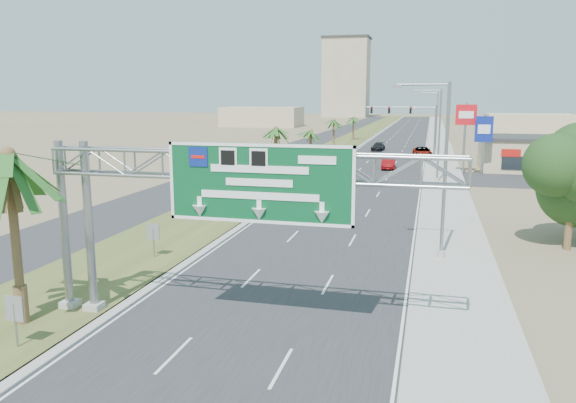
{
  "coord_description": "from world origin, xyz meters",
  "views": [
    {
      "loc": [
        6.63,
        -10.29,
        9.19
      ],
      "look_at": [
        0.07,
        15.56,
        4.2
      ],
      "focal_mm": 35.0,
      "sensor_mm": 36.0,
      "label": 1
    }
  ],
  "objects_px": {
    "car_left_lane": "(315,177)",
    "car_far": "(378,147)",
    "palm_near": "(8,156)",
    "sign_gantry": "(224,179)",
    "pole_sign_red_near": "(466,119)",
    "pole_sign_red_far": "(465,120)",
    "signal_mast": "(421,128)",
    "car_mid_lane": "(389,163)",
    "pole_sign_blue": "(484,131)",
    "car_right_lane": "(422,152)",
    "store_building": "(556,155)"
  },
  "relations": [
    {
      "from": "sign_gantry",
      "to": "signal_mast",
      "type": "bearing_deg",
      "value": 84.26
    },
    {
      "from": "car_mid_lane",
      "to": "car_far",
      "type": "xyz_separation_m",
      "value": [
        -3.6,
        24.75,
        -0.14
      ]
    },
    {
      "from": "palm_near",
      "to": "pole_sign_red_far",
      "type": "xyz_separation_m",
      "value": [
        20.37,
        64.38,
        -0.94
      ]
    },
    {
      "from": "car_left_lane",
      "to": "car_mid_lane",
      "type": "xyz_separation_m",
      "value": [
        6.5,
        15.49,
        -0.03
      ]
    },
    {
      "from": "palm_near",
      "to": "car_left_lane",
      "type": "xyz_separation_m",
      "value": [
        4.2,
        39.21,
        -6.1
      ]
    },
    {
      "from": "car_left_lane",
      "to": "pole_sign_red_near",
      "type": "height_order",
      "value": "pole_sign_red_near"
    },
    {
      "from": "car_right_lane",
      "to": "pole_sign_blue",
      "type": "distance_m",
      "value": 20.21
    },
    {
      "from": "car_left_lane",
      "to": "pole_sign_red_far",
      "type": "height_order",
      "value": "pole_sign_red_far"
    },
    {
      "from": "car_far",
      "to": "pole_sign_blue",
      "type": "height_order",
      "value": "pole_sign_blue"
    },
    {
      "from": "store_building",
      "to": "car_right_lane",
      "type": "distance_m",
      "value": 20.17
    },
    {
      "from": "signal_mast",
      "to": "car_mid_lane",
      "type": "distance_m",
      "value": 10.76
    },
    {
      "from": "car_far",
      "to": "signal_mast",
      "type": "bearing_deg",
      "value": -59.21
    },
    {
      "from": "car_right_lane",
      "to": "pole_sign_red_far",
      "type": "bearing_deg",
      "value": -47.11
    },
    {
      "from": "sign_gantry",
      "to": "store_building",
      "type": "bearing_deg",
      "value": 67.64
    },
    {
      "from": "car_far",
      "to": "pole_sign_red_far",
      "type": "bearing_deg",
      "value": -43.02
    },
    {
      "from": "signal_mast",
      "to": "pole_sign_blue",
      "type": "relative_size",
      "value": 1.43
    },
    {
      "from": "car_left_lane",
      "to": "pole_sign_blue",
      "type": "xyz_separation_m",
      "value": [
        17.62,
        11.94,
        4.38
      ]
    },
    {
      "from": "signal_mast",
      "to": "pole_sign_blue",
      "type": "distance_m",
      "value": 14.83
    },
    {
      "from": "car_left_lane",
      "to": "car_far",
      "type": "distance_m",
      "value": 40.34
    },
    {
      "from": "store_building",
      "to": "car_mid_lane",
      "type": "xyz_separation_m",
      "value": [
        -20.5,
        -3.3,
        -1.19
      ]
    },
    {
      "from": "car_mid_lane",
      "to": "pole_sign_red_far",
      "type": "relative_size",
      "value": 0.64
    },
    {
      "from": "car_far",
      "to": "store_building",
      "type": "bearing_deg",
      "value": -36.06
    },
    {
      "from": "sign_gantry",
      "to": "pole_sign_red_far",
      "type": "height_order",
      "value": "pole_sign_red_far"
    },
    {
      "from": "palm_near",
      "to": "pole_sign_red_far",
      "type": "height_order",
      "value": "palm_near"
    },
    {
      "from": "car_right_lane",
      "to": "pole_sign_red_near",
      "type": "height_order",
      "value": "pole_sign_red_near"
    },
    {
      "from": "car_mid_lane",
      "to": "pole_sign_blue",
      "type": "relative_size",
      "value": 0.69
    },
    {
      "from": "signal_mast",
      "to": "car_right_lane",
      "type": "xyz_separation_m",
      "value": [
        0.33,
        5.57,
        -4.03
      ]
    },
    {
      "from": "sign_gantry",
      "to": "car_right_lane",
      "type": "bearing_deg",
      "value": 84.46
    },
    {
      "from": "signal_mast",
      "to": "pole_sign_red_far",
      "type": "height_order",
      "value": "signal_mast"
    },
    {
      "from": "store_building",
      "to": "car_mid_lane",
      "type": "distance_m",
      "value": 20.8
    },
    {
      "from": "sign_gantry",
      "to": "pole_sign_red_near",
      "type": "height_order",
      "value": "pole_sign_red_near"
    },
    {
      "from": "palm_near",
      "to": "pole_sign_red_far",
      "type": "bearing_deg",
      "value": 72.44
    },
    {
      "from": "palm_near",
      "to": "pole_sign_red_near",
      "type": "xyz_separation_m",
      "value": [
        19.78,
        51.96,
        -0.3
      ]
    },
    {
      "from": "car_mid_lane",
      "to": "store_building",
      "type": "bearing_deg",
      "value": 6.37
    },
    {
      "from": "car_left_lane",
      "to": "car_right_lane",
      "type": "height_order",
      "value": "car_left_lane"
    },
    {
      "from": "palm_near",
      "to": "pole_sign_blue",
      "type": "height_order",
      "value": "palm_near"
    },
    {
      "from": "signal_mast",
      "to": "store_building",
      "type": "distance_m",
      "value": 18.08
    },
    {
      "from": "palm_near",
      "to": "car_mid_lane",
      "type": "xyz_separation_m",
      "value": [
        10.7,
        54.7,
        -6.12
      ]
    },
    {
      "from": "car_mid_lane",
      "to": "car_right_lane",
      "type": "bearing_deg",
      "value": 72.14
    },
    {
      "from": "sign_gantry",
      "to": "pole_sign_red_far",
      "type": "relative_size",
      "value": 2.2
    },
    {
      "from": "sign_gantry",
      "to": "car_far",
      "type": "height_order",
      "value": "sign_gantry"
    },
    {
      "from": "sign_gantry",
      "to": "pole_sign_red_far",
      "type": "distance_m",
      "value": 63.64
    },
    {
      "from": "sign_gantry",
      "to": "pole_sign_blue",
      "type": "bearing_deg",
      "value": 74.47
    },
    {
      "from": "signal_mast",
      "to": "car_far",
      "type": "bearing_deg",
      "value": 115.18
    },
    {
      "from": "car_left_lane",
      "to": "signal_mast",
      "type": "bearing_deg",
      "value": 64.64
    },
    {
      "from": "sign_gantry",
      "to": "pole_sign_red_far",
      "type": "xyz_separation_m",
      "value": [
        12.23,
        62.45,
        -0.07
      ]
    },
    {
      "from": "sign_gantry",
      "to": "store_building",
      "type": "height_order",
      "value": "sign_gantry"
    },
    {
      "from": "car_mid_lane",
      "to": "car_right_lane",
      "type": "relative_size",
      "value": 0.84
    },
    {
      "from": "car_far",
      "to": "pole_sign_red_far",
      "type": "distance_m",
      "value": 20.78
    },
    {
      "from": "palm_near",
      "to": "car_right_lane",
      "type": "bearing_deg",
      "value": 78.07
    }
  ]
}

